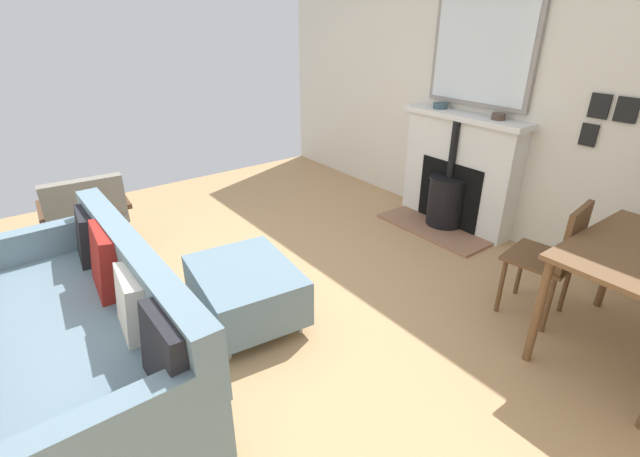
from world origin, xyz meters
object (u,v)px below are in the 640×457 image
object	(u,v)px
armchair_accent	(86,211)
ottoman	(246,289)
fireplace	(456,178)
mantel_bowl_far	(499,116)
mantel_bowl_near	(440,105)
dining_chair_near_fireplace	(555,253)
sofa	(85,334)

from	to	relation	value
armchair_accent	ottoman	bearing A→B (deg)	111.57
fireplace	mantel_bowl_far	xyz separation A→B (m)	(-0.03, 0.32, 0.65)
mantel_bowl_near	armchair_accent	xyz separation A→B (m)	(3.07, -1.12, -0.69)
fireplace	mantel_bowl_far	bearing A→B (deg)	95.92
fireplace	armchair_accent	size ratio (longest dim) A/B	1.64
armchair_accent	dining_chair_near_fireplace	world-z (taller)	dining_chair_near_fireplace
mantel_bowl_far	ottoman	distance (m)	2.60
mantel_bowl_near	mantel_bowl_far	bearing A→B (deg)	90.00
mantel_bowl_near	ottoman	size ratio (longest dim) A/B	0.17
dining_chair_near_fireplace	armchair_accent	bearing A→B (deg)	-50.68
mantel_bowl_far	dining_chair_near_fireplace	world-z (taller)	mantel_bowl_far
sofa	armchair_accent	bearing A→B (deg)	-102.49
ottoman	armchair_accent	xyz separation A→B (m)	(0.63, -1.59, 0.19)
mantel_bowl_far	sofa	distance (m)	3.52
mantel_bowl_far	armchair_accent	world-z (taller)	mantel_bowl_far
mantel_bowl_near	armchair_accent	distance (m)	3.34
dining_chair_near_fireplace	fireplace	bearing A→B (deg)	-118.37
mantel_bowl_near	dining_chair_near_fireplace	bearing A→B (deg)	65.24
sofa	armchair_accent	xyz separation A→B (m)	(-0.36, -1.62, 0.08)
armchair_accent	fireplace	bearing A→B (deg)	154.89
mantel_bowl_far	dining_chair_near_fireplace	xyz separation A→B (m)	(0.78, 1.05, -0.62)
mantel_bowl_far	dining_chair_near_fireplace	size ratio (longest dim) A/B	0.14
mantel_bowl_near	mantel_bowl_far	distance (m)	0.63
fireplace	mantel_bowl_near	xyz separation A→B (m)	(-0.03, -0.31, 0.65)
mantel_bowl_near	mantel_bowl_far	size ratio (longest dim) A/B	1.14
fireplace	armchair_accent	bearing A→B (deg)	-25.11
mantel_bowl_far	sofa	bearing A→B (deg)	-2.16
fireplace	ottoman	world-z (taller)	fireplace
ottoman	dining_chair_near_fireplace	world-z (taller)	dining_chair_near_fireplace
fireplace	sofa	bearing A→B (deg)	3.27
ottoman	dining_chair_near_fireplace	distance (m)	2.07
mantel_bowl_far	ottoman	world-z (taller)	mantel_bowl_far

